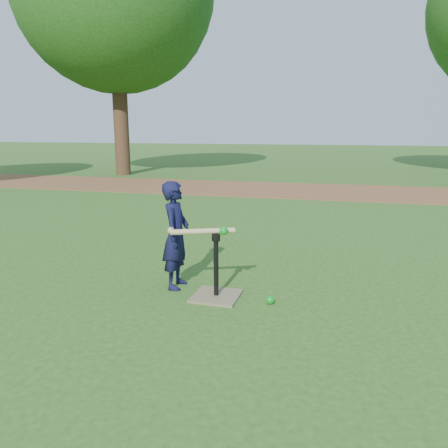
# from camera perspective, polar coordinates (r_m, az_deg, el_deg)

# --- Properties ---
(ground) EXTENTS (80.00, 80.00, 0.00)m
(ground) POSITION_cam_1_polar(r_m,az_deg,el_deg) (4.30, -2.07, -9.09)
(ground) COLOR #285116
(ground) RESTS_ON ground
(dirt_strip) EXTENTS (24.00, 3.00, 0.01)m
(dirt_strip) POSITION_cam_1_polar(r_m,az_deg,el_deg) (11.50, 8.55, 4.43)
(dirt_strip) COLOR brown
(dirt_strip) RESTS_ON ground
(child) EXTENTS (0.27, 0.40, 1.07)m
(child) POSITION_cam_1_polar(r_m,az_deg,el_deg) (4.35, -6.29, -1.46)
(child) COLOR black
(child) RESTS_ON ground
(wiffle_ball_ground) EXTENTS (0.08, 0.08, 0.08)m
(wiffle_ball_ground) POSITION_cam_1_polar(r_m,az_deg,el_deg) (4.07, 6.05, -9.83)
(wiffle_ball_ground) COLOR #0D911E
(wiffle_ball_ground) RESTS_ON ground
(batting_tee) EXTENTS (0.44, 0.44, 0.61)m
(batting_tee) POSITION_cam_1_polar(r_m,az_deg,el_deg) (4.18, -1.03, -8.11)
(batting_tee) COLOR #756A4A
(batting_tee) RESTS_ON ground
(swing_action) EXTENTS (0.62, 0.28, 0.09)m
(swing_action) POSITION_cam_1_polar(r_m,az_deg,el_deg) (4.03, -2.66, -0.93)
(swing_action) COLOR tan
(swing_action) RESTS_ON ground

